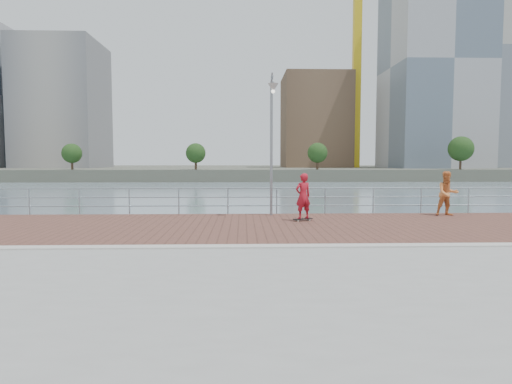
{
  "coord_description": "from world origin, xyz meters",
  "views": [
    {
      "loc": [
        -0.4,
        -10.88,
        2.23
      ],
      "look_at": [
        0.0,
        2.0,
        1.3
      ],
      "focal_mm": 30.0,
      "sensor_mm": 36.0,
      "label": 1
    }
  ],
  "objects_px": {
    "street_lamp": "(272,119)",
    "bystander": "(447,193)",
    "guardrail": "(252,198)",
    "skateboarder": "(303,196)"
  },
  "relations": [
    {
      "from": "skateboarder",
      "to": "bystander",
      "type": "relative_size",
      "value": 0.93
    },
    {
      "from": "skateboarder",
      "to": "bystander",
      "type": "xyz_separation_m",
      "value": [
        6.09,
        1.39,
        -0.02
      ]
    },
    {
      "from": "guardrail",
      "to": "bystander",
      "type": "relative_size",
      "value": 21.65
    },
    {
      "from": "street_lamp",
      "to": "bystander",
      "type": "distance_m",
      "value": 7.74
    },
    {
      "from": "bystander",
      "to": "skateboarder",
      "type": "bearing_deg",
      "value": -165.41
    },
    {
      "from": "guardrail",
      "to": "skateboarder",
      "type": "height_order",
      "value": "skateboarder"
    },
    {
      "from": "street_lamp",
      "to": "bystander",
      "type": "bearing_deg",
      "value": 0.55
    },
    {
      "from": "street_lamp",
      "to": "bystander",
      "type": "xyz_separation_m",
      "value": [
        7.15,
        0.07,
        -2.96
      ]
    },
    {
      "from": "street_lamp",
      "to": "skateboarder",
      "type": "xyz_separation_m",
      "value": [
        1.06,
        -1.32,
        -2.94
      ]
    },
    {
      "from": "guardrail",
      "to": "street_lamp",
      "type": "height_order",
      "value": "street_lamp"
    }
  ]
}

